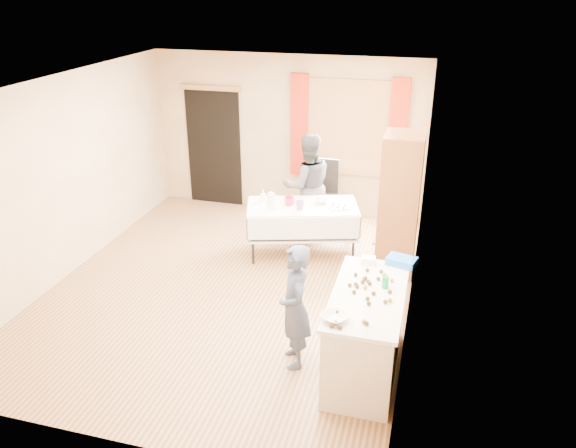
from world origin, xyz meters
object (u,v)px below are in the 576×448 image
(girl, at_px, (295,307))
(woman, at_px, (307,186))
(party_table, at_px, (302,225))
(counter, at_px, (366,333))
(cabinet, at_px, (399,206))
(chair, at_px, (322,206))

(girl, relative_size, woman, 0.84)
(girl, bearing_deg, party_table, 168.46)
(counter, height_order, woman, woman)
(party_table, bearing_deg, cabinet, -24.02)
(cabinet, xyz_separation_m, party_table, (-1.34, 0.17, -0.51))
(chair, xyz_separation_m, woman, (-0.14, -0.45, 0.49))
(counter, xyz_separation_m, party_table, (-1.24, 2.40, -0.01))
(woman, bearing_deg, chair, -135.12)
(party_table, height_order, girl, girl)
(cabinet, height_order, girl, cabinet)
(chair, distance_m, woman, 0.68)
(counter, height_order, party_table, counter)
(cabinet, distance_m, woman, 1.66)
(party_table, xyz_separation_m, chair, (0.06, 1.11, -0.13))
(counter, distance_m, woman, 3.36)
(counter, bearing_deg, girl, -175.64)
(cabinet, relative_size, girl, 1.43)
(party_table, bearing_deg, woman, 80.58)
(girl, distance_m, woman, 3.18)
(cabinet, xyz_separation_m, girl, (-0.82, -2.29, -0.29))
(chair, bearing_deg, counter, -70.19)
(cabinet, xyz_separation_m, counter, (-0.10, -2.23, -0.50))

